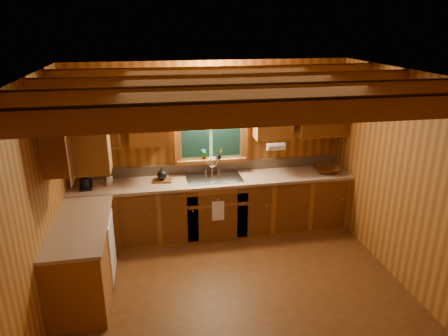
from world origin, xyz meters
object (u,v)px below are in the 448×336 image
cutting_board (162,180)px  wicker_basket (326,169)px  sink (214,181)px  coffee_maker (85,178)px

cutting_board → wicker_basket: bearing=7.0°
wicker_basket → cutting_board: bearing=177.7°
sink → wicker_basket: 1.77m
coffee_maker → cutting_board: size_ratio=1.09×
coffee_maker → cutting_board: 1.08m
coffee_maker → wicker_basket: size_ratio=0.77×
sink → coffee_maker: bearing=-179.1°
coffee_maker → cutting_board: coffee_maker is taller
sink → wicker_basket: sink is taller
sink → wicker_basket: (1.76, -0.07, 0.09)m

